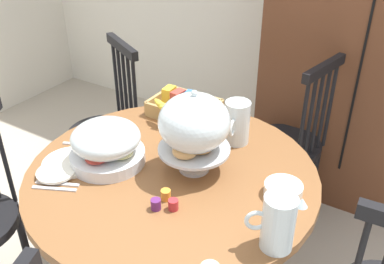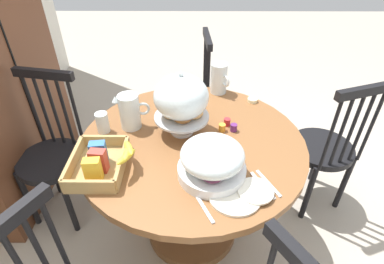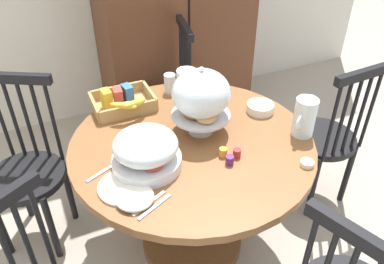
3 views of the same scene
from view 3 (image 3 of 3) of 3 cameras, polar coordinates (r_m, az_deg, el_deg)
The scene contains 21 objects.
ground_plane at distance 2.30m, azimuth 4.51°, elevation -17.98°, with size 10.00×10.00×0.00m, color #A89E8E.
dining_table at distance 1.99m, azimuth 0.00°, elevation -6.42°, with size 1.15×1.15×0.74m.
windsor_chair_near_window at distance 2.45m, azimuth 18.66°, elevation -1.12°, with size 0.40×0.40×0.97m.
windsor_chair_by_cabinet at distance 2.72m, azimuth -3.75°, elevation 4.79°, with size 0.41×0.41×0.97m.
windsor_chair_facing_door at distance 2.27m, azimuth -22.65°, elevation -5.58°, with size 0.45×0.45×0.97m.
pastry_stand_with_dome at distance 1.80m, azimuth 1.33°, elevation 5.24°, with size 0.28×0.28×0.34m.
fruit_platter_covered at distance 1.66m, azimuth -6.70°, elevation -2.69°, with size 0.30×0.30×0.18m.
orange_juice_pitcher at distance 2.09m, azimuth -0.72°, elevation 6.37°, with size 0.11×0.19×0.19m.
milk_pitcher at distance 1.91m, azimuth 15.96°, elevation 1.86°, with size 0.17×0.12×0.19m.
cereal_basket at distance 2.08m, azimuth -10.09°, elevation 4.36°, with size 0.32×0.30×0.12m.
china_plate_large at distance 1.62m, azimuth -9.71°, elevation -7.73°, with size 0.22×0.22×0.01m, color white.
china_plate_small at distance 1.56m, azimuth -8.30°, elevation -9.38°, with size 0.15×0.15×0.01m, color white.
cereal_bowl at distance 2.07m, azimuth 9.87°, elevation 3.50°, with size 0.14×0.14×0.04m, color white.
drinking_glass at distance 2.20m, azimuth -3.23°, elevation 7.04°, with size 0.06×0.06×0.11m, color silver.
butter_dish at distance 1.77m, azimuth 16.34°, elevation -4.39°, with size 0.06×0.06×0.02m, color beige.
jam_jar_strawberry at distance 1.75m, azimuth 6.52°, elevation -3.05°, with size 0.04×0.04×0.04m, color #B7282D.
jam_jar_apricot at distance 1.75m, azimuth 4.54°, elevation -2.93°, with size 0.04×0.04×0.04m, color orange.
jam_jar_grape at distance 1.71m, azimuth 5.49°, elevation -4.09°, with size 0.04×0.04×0.04m, color #5B2366.
table_knife at distance 1.55m, azimuth -6.24°, elevation -10.23°, with size 0.17×0.01×0.01m, color silver.
dinner_fork at distance 1.53m, azimuth -5.45°, elevation -10.77°, with size 0.17×0.01×0.01m, color silver.
soup_spoon at distance 1.71m, azimuth -12.78°, elevation -5.61°, with size 0.17×0.01×0.01m, color silver.
Camera 3 is at (-0.71, -1.17, 1.85)m, focal length 36.77 mm.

